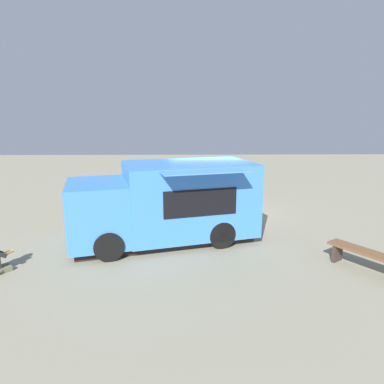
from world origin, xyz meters
The scene contains 5 objects.
ground_plane centered at (0.00, 0.00, 0.00)m, with size 40.00×40.00×0.00m, color gray.
food_truck centered at (1.30, 2.07, 1.07)m, with size 5.46×3.45×2.22m.
planter_flowering_near centered at (2.13, -4.90, 0.36)m, with size 0.55×0.55×0.68m.
planter_flowering_far centered at (-2.32, -3.72, 0.37)m, with size 0.53×0.53×0.70m.
plaza_bench centered at (-3.36, 4.20, 0.38)m, with size 1.34×1.70×0.50m.
Camera 1 is at (0.77, 11.28, 3.50)m, focal length 31.50 mm.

